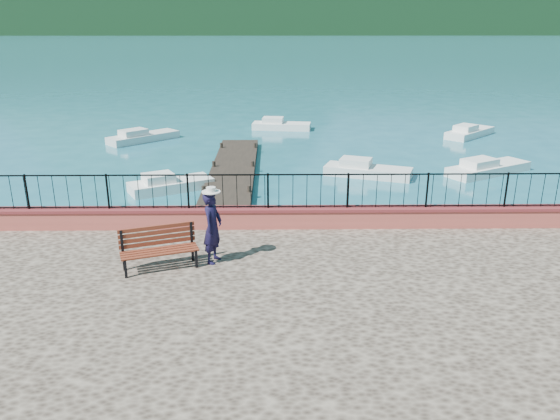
{
  "coord_description": "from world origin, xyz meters",
  "views": [
    {
      "loc": [
        -0.17,
        -10.64,
        6.68
      ],
      "look_at": [
        0.01,
        2.0,
        2.3
      ],
      "focal_mm": 35.0,
      "sensor_mm": 36.0,
      "label": 1
    }
  ],
  "objects_px": {
    "boat_1": "(368,168)",
    "boat_4": "(282,123)",
    "park_bench": "(160,256)",
    "person": "(213,228)",
    "boat_3": "(143,134)",
    "boat_0": "(171,181)",
    "boat_5": "(470,130)",
    "boat_2": "(489,165)"
  },
  "relations": [
    {
      "from": "boat_2",
      "to": "boat_5",
      "type": "xyz_separation_m",
      "value": [
        2.11,
        8.62,
        0.0
      ]
    },
    {
      "from": "person",
      "to": "boat_1",
      "type": "xyz_separation_m",
      "value": [
        5.77,
        11.92,
        -1.67
      ]
    },
    {
      "from": "boat_0",
      "to": "boat_2",
      "type": "distance_m",
      "value": 14.45
    },
    {
      "from": "person",
      "to": "boat_1",
      "type": "bearing_deg",
      "value": -8.3
    },
    {
      "from": "park_bench",
      "to": "boat_4",
      "type": "bearing_deg",
      "value": 63.0
    },
    {
      "from": "person",
      "to": "boat_3",
      "type": "xyz_separation_m",
      "value": [
        -6.17,
        19.76,
        -1.67
      ]
    },
    {
      "from": "boat_1",
      "to": "boat_0",
      "type": "bearing_deg",
      "value": -146.02
    },
    {
      "from": "boat_2",
      "to": "boat_3",
      "type": "bearing_deg",
      "value": 127.5
    },
    {
      "from": "park_bench",
      "to": "person",
      "type": "xyz_separation_m",
      "value": [
        1.22,
        0.36,
        0.58
      ]
    },
    {
      "from": "boat_2",
      "to": "boat_4",
      "type": "height_order",
      "value": "same"
    },
    {
      "from": "park_bench",
      "to": "boat_5",
      "type": "height_order",
      "value": "park_bench"
    },
    {
      "from": "boat_1",
      "to": "boat_4",
      "type": "xyz_separation_m",
      "value": [
        -3.75,
        11.44,
        0.0
      ]
    },
    {
      "from": "boat_0",
      "to": "boat_3",
      "type": "height_order",
      "value": "same"
    },
    {
      "from": "boat_1",
      "to": "boat_3",
      "type": "relative_size",
      "value": 0.92
    },
    {
      "from": "boat_3",
      "to": "boat_4",
      "type": "relative_size",
      "value": 1.13
    },
    {
      "from": "boat_5",
      "to": "park_bench",
      "type": "bearing_deg",
      "value": -168.85
    },
    {
      "from": "boat_3",
      "to": "boat_5",
      "type": "height_order",
      "value": "same"
    },
    {
      "from": "boat_1",
      "to": "boat_3",
      "type": "height_order",
      "value": "same"
    },
    {
      "from": "person",
      "to": "boat_3",
      "type": "relative_size",
      "value": 0.41
    },
    {
      "from": "boat_2",
      "to": "boat_4",
      "type": "distance_m",
      "value": 14.53
    },
    {
      "from": "park_bench",
      "to": "boat_1",
      "type": "relative_size",
      "value": 0.48
    },
    {
      "from": "park_bench",
      "to": "boat_0",
      "type": "relative_size",
      "value": 0.55
    },
    {
      "from": "boat_5",
      "to": "boat_1",
      "type": "bearing_deg",
      "value": -174.92
    },
    {
      "from": "boat_0",
      "to": "boat_3",
      "type": "distance_m",
      "value": 10.48
    },
    {
      "from": "boat_3",
      "to": "person",
      "type": "bearing_deg",
      "value": -116.41
    },
    {
      "from": "boat_5",
      "to": "boat_4",
      "type": "bearing_deg",
      "value": 123.83
    },
    {
      "from": "boat_3",
      "to": "boat_5",
      "type": "bearing_deg",
      "value": -40.45
    },
    {
      "from": "person",
      "to": "boat_2",
      "type": "xyz_separation_m",
      "value": [
        11.42,
        12.27,
        -1.67
      ]
    },
    {
      "from": "boat_0",
      "to": "boat_5",
      "type": "height_order",
      "value": "same"
    },
    {
      "from": "boat_1",
      "to": "boat_4",
      "type": "relative_size",
      "value": 1.04
    },
    {
      "from": "person",
      "to": "boat_5",
      "type": "height_order",
      "value": "person"
    },
    {
      "from": "park_bench",
      "to": "boat_4",
      "type": "distance_m",
      "value": 23.96
    },
    {
      "from": "person",
      "to": "boat_3",
      "type": "bearing_deg",
      "value": 34.88
    },
    {
      "from": "person",
      "to": "boat_0",
      "type": "distance_m",
      "value": 10.36
    },
    {
      "from": "person",
      "to": "boat_1",
      "type": "height_order",
      "value": "person"
    },
    {
      "from": "boat_2",
      "to": "boat_5",
      "type": "bearing_deg",
      "value": 46.81
    },
    {
      "from": "boat_1",
      "to": "boat_5",
      "type": "bearing_deg",
      "value": 69.53
    },
    {
      "from": "boat_3",
      "to": "boat_5",
      "type": "distance_m",
      "value": 19.73
    },
    {
      "from": "person",
      "to": "boat_5",
      "type": "bearing_deg",
      "value": -15.38
    },
    {
      "from": "boat_0",
      "to": "boat_1",
      "type": "xyz_separation_m",
      "value": [
        8.59,
        2.08,
        0.0
      ]
    },
    {
      "from": "boat_3",
      "to": "boat_0",
      "type": "bearing_deg",
      "value": -115.1
    },
    {
      "from": "boat_3",
      "to": "boat_4",
      "type": "distance_m",
      "value": 8.95
    }
  ]
}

